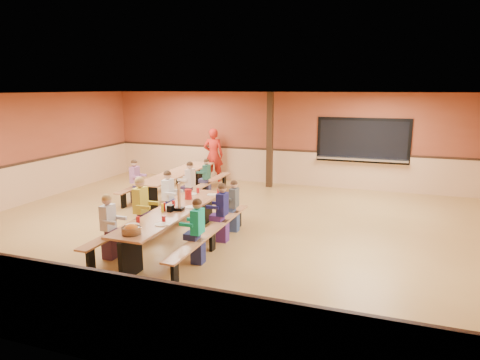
% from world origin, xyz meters
% --- Properties ---
extents(ground, '(12.00, 12.00, 0.00)m').
position_xyz_m(ground, '(0.00, 0.00, 0.00)').
color(ground, olive).
rests_on(ground, ground).
extents(room_envelope, '(12.04, 10.04, 3.02)m').
position_xyz_m(room_envelope, '(0.00, 0.00, 0.69)').
color(room_envelope, brown).
rests_on(room_envelope, ground).
extents(kitchen_pass_through, '(2.78, 0.28, 1.38)m').
position_xyz_m(kitchen_pass_through, '(2.60, 4.96, 1.49)').
color(kitchen_pass_through, black).
rests_on(kitchen_pass_through, ground).
extents(structural_post, '(0.18, 0.18, 3.00)m').
position_xyz_m(structural_post, '(-0.20, 4.40, 1.50)').
color(structural_post, black).
rests_on(structural_post, ground).
extents(cafeteria_table_main, '(1.91, 3.70, 0.74)m').
position_xyz_m(cafeteria_table_main, '(-0.58, -1.32, 0.53)').
color(cafeteria_table_main, '#A46941').
rests_on(cafeteria_table_main, ground).
extents(cafeteria_table_second, '(1.91, 3.70, 0.74)m').
position_xyz_m(cafeteria_table_second, '(-2.35, 2.25, 0.53)').
color(cafeteria_table_second, '#A46941').
rests_on(cafeteria_table_second, ground).
extents(seated_child_white_left, '(0.37, 0.30, 1.21)m').
position_xyz_m(seated_child_white_left, '(-1.40, -2.32, 0.61)').
color(seated_child_white_left, silver).
rests_on(seated_child_white_left, ground).
extents(seated_adult_yellow, '(0.42, 0.35, 1.32)m').
position_xyz_m(seated_adult_yellow, '(-1.40, -1.22, 0.66)').
color(seated_adult_yellow, gold).
rests_on(seated_adult_yellow, ground).
extents(seated_child_grey_left, '(0.38, 0.31, 1.24)m').
position_xyz_m(seated_child_grey_left, '(-1.40, -0.06, 0.62)').
color(seated_child_grey_left, white).
rests_on(seated_child_grey_left, ground).
extents(seated_child_teal_right, '(0.36, 0.30, 1.19)m').
position_xyz_m(seated_child_teal_right, '(0.25, -1.98, 0.60)').
color(seated_child_teal_right, '#12AD8C').
rests_on(seated_child_teal_right, ground).
extents(seated_child_navy_right, '(0.37, 0.30, 1.22)m').
position_xyz_m(seated_child_navy_right, '(0.25, -0.78, 0.61)').
color(seated_child_navy_right, '#191852').
rests_on(seated_child_navy_right, ground).
extents(seated_child_char_right, '(0.34, 0.27, 1.14)m').
position_xyz_m(seated_child_char_right, '(0.25, -0.09, 0.57)').
color(seated_child_char_right, '#42474A').
rests_on(seated_child_char_right, ground).
extents(seated_child_purple_sec, '(0.36, 0.29, 1.19)m').
position_xyz_m(seated_child_purple_sec, '(-3.17, 1.28, 0.59)').
color(seated_child_purple_sec, '#9A5E92').
rests_on(seated_child_purple_sec, ground).
extents(seated_child_green_sec, '(0.33, 0.27, 1.13)m').
position_xyz_m(seated_child_green_sec, '(-1.52, 2.43, 0.57)').
color(seated_child_green_sec, '#296452').
rests_on(seated_child_green_sec, ground).
extents(seated_child_tan_sec, '(0.37, 0.30, 1.22)m').
position_xyz_m(seated_child_tan_sec, '(-1.52, 1.36, 0.61)').
color(seated_child_tan_sec, beige).
rests_on(seated_child_tan_sec, ground).
extents(standing_woman, '(0.75, 0.60, 1.81)m').
position_xyz_m(standing_woman, '(-2.21, 4.55, 0.91)').
color(standing_woman, '#AB1E13').
rests_on(standing_woman, ground).
extents(punch_pitcher, '(0.16, 0.16, 0.22)m').
position_xyz_m(punch_pitcher, '(-0.69, -0.44, 0.85)').
color(punch_pitcher, '#AC1717').
rests_on(punch_pitcher, cafeteria_table_main).
extents(chip_bowl, '(0.32, 0.32, 0.15)m').
position_xyz_m(chip_bowl, '(-0.57, -2.82, 0.81)').
color(chip_bowl, orange).
rests_on(chip_bowl, cafeteria_table_main).
extents(napkin_dispenser, '(0.10, 0.14, 0.13)m').
position_xyz_m(napkin_dispenser, '(-0.59, -1.42, 0.80)').
color(napkin_dispenser, black).
rests_on(napkin_dispenser, cafeteria_table_main).
extents(condiment_mustard, '(0.06, 0.06, 0.17)m').
position_xyz_m(condiment_mustard, '(-0.72, -1.52, 0.82)').
color(condiment_mustard, yellow).
rests_on(condiment_mustard, cafeteria_table_main).
extents(condiment_ketchup, '(0.06, 0.06, 0.17)m').
position_xyz_m(condiment_ketchup, '(-0.73, -1.43, 0.82)').
color(condiment_ketchup, '#B2140F').
rests_on(condiment_ketchup, cafeteria_table_main).
extents(table_paddle, '(0.16, 0.16, 0.56)m').
position_xyz_m(table_paddle, '(-0.46, -1.29, 0.88)').
color(table_paddle, black).
rests_on(table_paddle, cafeteria_table_main).
extents(place_settings, '(0.65, 3.30, 0.11)m').
position_xyz_m(place_settings, '(-0.58, -1.32, 0.80)').
color(place_settings, beige).
rests_on(place_settings, cafeteria_table_main).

